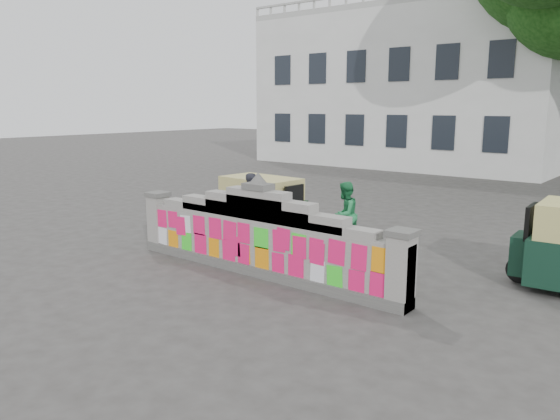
{
  "coord_description": "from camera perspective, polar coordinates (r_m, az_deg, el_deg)",
  "views": [
    {
      "loc": [
        6.77,
        -7.72,
        3.25
      ],
      "look_at": [
        -0.27,
        1.0,
        1.1
      ],
      "focal_mm": 35.0,
      "sensor_mm": 36.0,
      "label": 1
    }
  ],
  "objects": [
    {
      "name": "parapet_wall",
      "position": [
        10.57,
        -2.28,
        -2.84
      ],
      "size": [
        6.48,
        0.44,
        2.01
      ],
      "color": "#4C4C49",
      "rests_on": "ground"
    },
    {
      "name": "rickshaw_left",
      "position": [
        14.18,
        -1.8,
        0.66
      ],
      "size": [
        2.62,
        1.35,
        1.43
      ],
      "rotation": [
        0.0,
        0.0,
        -0.07
      ],
      "color": "black",
      "rests_on": "ground"
    },
    {
      "name": "cyclist_bike",
      "position": [
        12.72,
        -2.8,
        -1.93
      ],
      "size": [
        1.75,
        0.9,
        0.88
      ],
      "primitive_type": "imported",
      "rotation": [
        0.0,
        0.0,
        1.77
      ],
      "color": "black",
      "rests_on": "ground"
    },
    {
      "name": "pedestrian",
      "position": [
        12.72,
        6.79,
        -0.48
      ],
      "size": [
        0.62,
        0.78,
        1.53
      ],
      "primitive_type": "imported",
      "rotation": [
        0.0,
        0.0,
        -1.51
      ],
      "color": "#248448",
      "rests_on": "ground"
    },
    {
      "name": "building",
      "position": [
        32.75,
        14.38,
        11.88
      ],
      "size": [
        16.0,
        10.0,
        8.9
      ],
      "color": "silver",
      "rests_on": "ground"
    },
    {
      "name": "ground",
      "position": [
        10.77,
        -2.23,
        -6.71
      ],
      "size": [
        100.0,
        100.0,
        0.0
      ],
      "primitive_type": "plane",
      "color": "#383533",
      "rests_on": "ground"
    },
    {
      "name": "cyclist_rider",
      "position": [
        12.65,
        -2.81,
        -0.59
      ],
      "size": [
        0.46,
        0.6,
        1.48
      ],
      "primitive_type": "imported",
      "rotation": [
        0.0,
        0.0,
        1.77
      ],
      "color": "black",
      "rests_on": "ground"
    }
  ]
}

